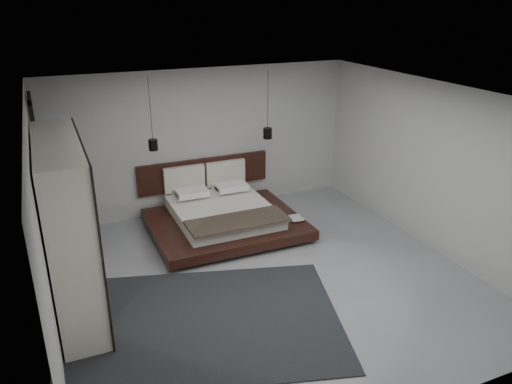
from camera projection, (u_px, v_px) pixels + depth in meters
name	position (u px, v px, depth m)	size (l,w,h in m)	color
floor	(266.00, 278.00, 7.67)	(6.00, 6.00, 0.00)	#919499
ceiling	(268.00, 96.00, 6.64)	(6.00, 6.00, 0.00)	white
wall_back	(203.00, 141.00, 9.71)	(6.00, 6.00, 0.00)	#B0B0AD
wall_front	(403.00, 304.00, 4.60)	(6.00, 6.00, 0.00)	#B0B0AD
wall_left	(42.00, 230.00, 6.04)	(6.00, 6.00, 0.00)	#B0B0AD
wall_right	(431.00, 167.00, 8.26)	(6.00, 6.00, 0.00)	#B0B0AD
lattice_screen	(42.00, 175.00, 8.19)	(0.05, 0.90, 2.60)	black
bed	(222.00, 215.00, 9.19)	(2.66, 2.34, 1.06)	black
book_lower	(291.00, 219.00, 9.06)	(0.21, 0.29, 0.03)	#99724C
book_upper	(291.00, 219.00, 9.02)	(0.20, 0.28, 0.02)	#99724C
pendant_left	(153.00, 145.00, 8.63)	(0.16, 0.16, 1.26)	black
pendant_right	(268.00, 133.00, 9.45)	(0.17, 0.17, 1.29)	black
wardrobe	(69.00, 228.00, 6.56)	(0.58, 2.44, 2.39)	silver
rug	(206.00, 321.00, 6.64)	(3.55, 2.54, 0.02)	black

